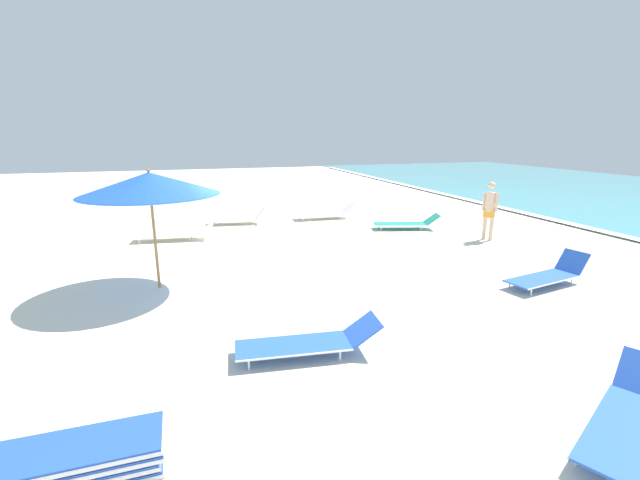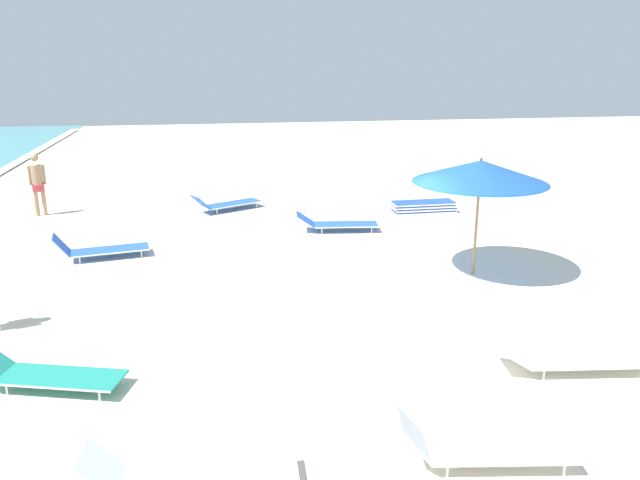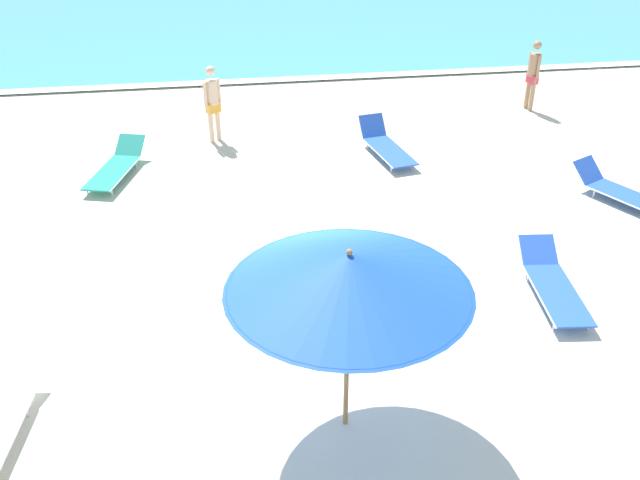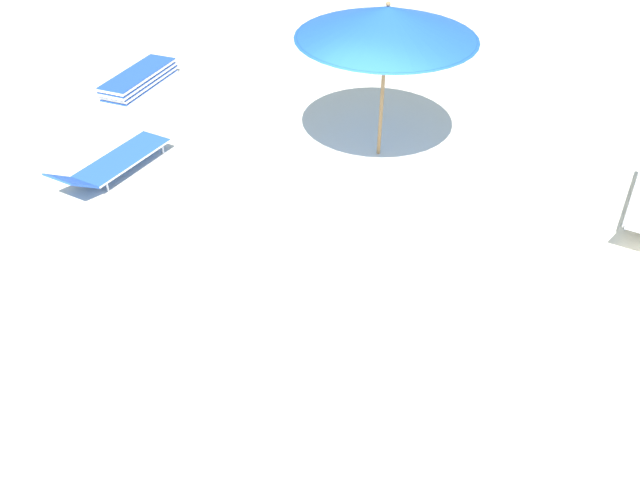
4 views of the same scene
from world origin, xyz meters
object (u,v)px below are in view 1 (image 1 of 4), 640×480
(sun_lounger_mid_beach_pair_b, at_px, (325,213))
(beach_umbrella, at_px, (150,184))
(sun_lounger_near_water_right, at_px, (174,234))
(sun_lounger_mid_beach_solo, at_px, (406,223))
(sun_lounger_under_umbrella, at_px, (548,275))
(sun_lounger_near_water_left, at_px, (239,218))
(sun_lounger_mid_beach_pair_a, at_px, (630,417))
(sun_lounger_beside_umbrella, at_px, (309,342))
(beachgoer_wading_adult, at_px, (490,207))
(lounger_stack, at_px, (61,464))

(sun_lounger_mid_beach_pair_b, bearing_deg, beach_umbrella, -41.70)
(sun_lounger_near_water_right, relative_size, sun_lounger_mid_beach_solo, 1.05)
(sun_lounger_under_umbrella, relative_size, sun_lounger_near_water_left, 1.01)
(sun_lounger_under_umbrella, relative_size, sun_lounger_mid_beach_pair_a, 0.98)
(beach_umbrella, bearing_deg, sun_lounger_near_water_right, 176.69)
(sun_lounger_beside_umbrella, height_order, sun_lounger_near_water_left, sun_lounger_near_water_left)
(sun_lounger_mid_beach_pair_a, relative_size, beachgoer_wading_adult, 1.21)
(sun_lounger_under_umbrella, xyz_separation_m, sun_lounger_beside_umbrella, (1.32, -5.73, -0.01))
(sun_lounger_mid_beach_pair_a, bearing_deg, beachgoer_wading_adult, 123.51)
(lounger_stack, xyz_separation_m, beachgoer_wading_adult, (-6.58, 9.97, 0.84))
(lounger_stack, xyz_separation_m, sun_lounger_near_water_left, (-11.21, 3.04, 0.06))
(beach_umbrella, relative_size, sun_lounger_mid_beach_pair_a, 1.28)
(sun_lounger_mid_beach_solo, bearing_deg, sun_lounger_beside_umbrella, -21.37)
(beach_umbrella, height_order, lounger_stack, beach_umbrella)
(sun_lounger_beside_umbrella, xyz_separation_m, sun_lounger_mid_beach_pair_a, (2.69, 2.82, 0.01))
(sun_lounger_mid_beach_pair_a, xyz_separation_m, sun_lounger_mid_beach_pair_b, (-12.32, 0.62, -0.00))
(beach_umbrella, height_order, sun_lounger_mid_beach_solo, beach_umbrella)
(beach_umbrella, relative_size, sun_lounger_beside_umbrella, 1.26)
(sun_lounger_near_water_right, bearing_deg, sun_lounger_under_umbrella, 56.66)
(sun_lounger_under_umbrella, height_order, sun_lounger_near_water_right, sun_lounger_under_umbrella)
(beachgoer_wading_adult, bearing_deg, sun_lounger_beside_umbrella, 88.85)
(beachgoer_wading_adult, bearing_deg, sun_lounger_under_umbrella, 123.13)
(sun_lounger_beside_umbrella, bearing_deg, sun_lounger_under_umbrella, 109.17)
(sun_lounger_under_umbrella, xyz_separation_m, sun_lounger_mid_beach_solo, (-5.80, -0.23, -0.01))
(lounger_stack, distance_m, sun_lounger_mid_beach_pair_a, 5.80)
(sun_lounger_mid_beach_pair_a, bearing_deg, beach_umbrella, -169.04)
(sun_lounger_under_umbrella, relative_size, beachgoer_wading_adult, 1.19)
(lounger_stack, xyz_separation_m, sun_lounger_mid_beach_pair_a, (1.16, 5.68, 0.05))
(sun_lounger_near_water_right, bearing_deg, sun_lounger_mid_beach_pair_b, 115.07)
(lounger_stack, distance_m, sun_lounger_near_water_right, 9.43)
(sun_lounger_under_umbrella, relative_size, sun_lounger_beside_umbrella, 0.97)
(lounger_stack, relative_size, sun_lounger_near_water_left, 0.91)
(sun_lounger_mid_beach_solo, bearing_deg, sun_lounger_under_umbrella, 18.55)
(lounger_stack, xyz_separation_m, sun_lounger_near_water_right, (-9.39, 0.87, 0.04))
(lounger_stack, bearing_deg, sun_lounger_mid_beach_pair_b, 149.66)
(sun_lounger_beside_umbrella, bearing_deg, sun_lounger_mid_beach_pair_a, 52.48)
(lounger_stack, height_order, sun_lounger_under_umbrella, sun_lounger_under_umbrella)
(beachgoer_wading_adult, bearing_deg, sun_lounger_mid_beach_pair_a, 114.49)
(sun_lounger_mid_beach_solo, height_order, beachgoer_wading_adult, beachgoer_wading_adult)
(beachgoer_wading_adult, bearing_deg, sun_lounger_mid_beach_pair_b, 2.15)
(sun_lounger_mid_beach_pair_a, relative_size, sun_lounger_mid_beach_pair_b, 0.94)
(sun_lounger_mid_beach_solo, bearing_deg, lounger_stack, -27.70)
(sun_lounger_under_umbrella, height_order, sun_lounger_beside_umbrella, sun_lounger_under_umbrella)
(sun_lounger_near_water_left, bearing_deg, lounger_stack, -7.08)
(beach_umbrella, height_order, beachgoer_wading_adult, beach_umbrella)
(lounger_stack, distance_m, sun_lounger_near_water_left, 11.62)
(beachgoer_wading_adult, bearing_deg, sun_lounger_mid_beach_solo, 1.22)
(sun_lounger_under_umbrella, xyz_separation_m, sun_lounger_mid_beach_pair_a, (4.01, -2.91, -0.01))
(sun_lounger_mid_beach_solo, xyz_separation_m, beachgoer_wading_adult, (2.08, 1.61, 0.79))
(sun_lounger_near_water_right, height_order, beachgoer_wading_adult, beachgoer_wading_adult)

